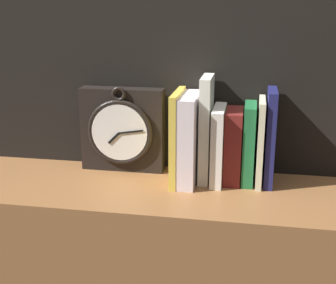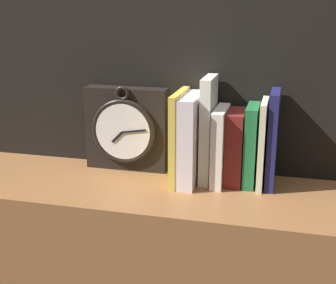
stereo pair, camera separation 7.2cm
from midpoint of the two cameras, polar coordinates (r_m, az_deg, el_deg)
clock at (r=1.22m, az=-7.28°, el=1.48°), size 0.22×0.06×0.23m
book_slot0_yellow at (r=1.13m, az=-0.66°, el=0.63°), size 0.02×0.16×0.22m
book_slot1_white at (r=1.13m, az=0.77°, el=0.39°), size 0.04×0.16×0.22m
book_slot2_white at (r=1.14m, az=2.85°, el=1.58°), size 0.03×0.12×0.26m
book_slot3_white at (r=1.14m, az=4.35°, el=-0.37°), size 0.03×0.13×0.18m
book_slot4_maroon at (r=1.14m, az=6.19°, el=-0.48°), size 0.04×0.11×0.18m
book_slot5_green at (r=1.14m, az=8.05°, el=-0.20°), size 0.03×0.11×0.19m
book_slot6_cream at (r=1.13m, az=9.39°, el=0.00°), size 0.01×0.12×0.21m
book_slot7_navy at (r=1.13m, az=10.56°, el=0.55°), size 0.02×0.11×0.23m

